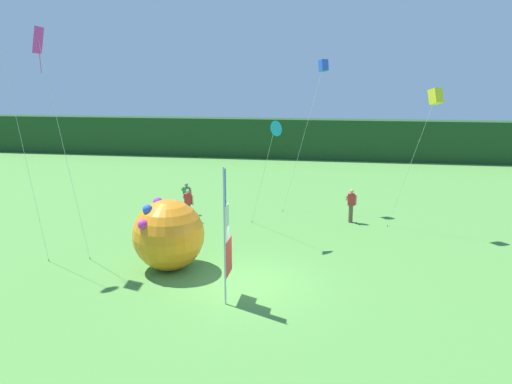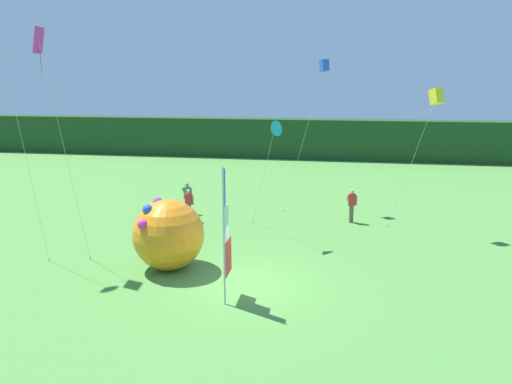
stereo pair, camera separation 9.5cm
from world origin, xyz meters
TOP-DOWN VIEW (x-y plane):
  - ground_plane at (0.00, 0.00)m, footprint 120.00×120.00m
  - distant_treeline at (0.00, 29.37)m, footprint 80.00×2.40m
  - banner_flag at (-0.42, -1.28)m, footprint 0.06×1.03m
  - person_near_banner at (3.84, 8.49)m, footprint 0.55×0.48m
  - person_mid_field at (-4.44, 7.37)m, footprint 0.55×0.48m
  - person_far_left at (-4.95, 8.72)m, footprint 0.55×0.48m
  - inflatable_balloon at (-3.23, 1.01)m, footprint 2.73×2.73m
  - kite_cyan_delta_0 at (0.30, 4.96)m, footprint 1.83×3.09m
  - kite_magenta_diamond_2 at (-7.90, 1.18)m, footprint 1.33×0.70m
  - kite_blue_box_3 at (2.13, 11.30)m, footprint 2.28×1.64m
  - kite_yellow_box_4 at (7.34, 7.59)m, footprint 2.07×0.85m

SIDE VIEW (x-z plane):
  - ground_plane at x=0.00m, z-range 0.00..0.00m
  - person_mid_field at x=-4.44m, z-range 0.06..1.73m
  - person_far_left at x=-4.95m, z-range 0.06..1.77m
  - person_near_banner at x=3.84m, z-range 0.06..1.79m
  - inflatable_balloon at x=-3.23m, z-range 0.01..2.73m
  - distant_treeline at x=0.00m, z-range 0.00..3.66m
  - banner_flag at x=-0.42m, z-range -0.09..4.43m
  - kite_cyan_delta_0 at x=0.30m, z-range 2.33..7.76m
  - kite_yellow_box_4 at x=7.34m, z-range 2.98..9.78m
  - kite_blue_box_3 at x=2.13m, z-range 3.74..11.97m
  - kite_magenta_diamond_2 at x=-7.90m, z-range 3.61..12.61m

